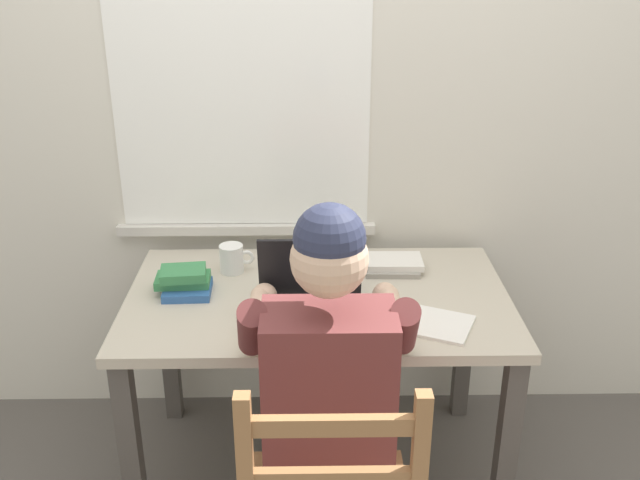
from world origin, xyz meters
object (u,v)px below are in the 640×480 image
object	(u,v)px
coffee_mug_dark	(331,269)
landscape_photo_print	(439,319)
coffee_mug_white	(232,259)
seated_person	(328,382)
desk	(318,321)
book_stack_main	(393,265)
book_stack_side	(185,282)
laptop	(310,300)
computer_mouse	(382,316)

from	to	relation	value
coffee_mug_dark	landscape_photo_print	distance (m)	0.42
coffee_mug_white	landscape_photo_print	bearing A→B (deg)	-27.56
coffee_mug_dark	landscape_photo_print	world-z (taller)	coffee_mug_dark
seated_person	landscape_photo_print	xyz separation A→B (m)	(0.35, 0.28, 0.03)
desk	coffee_mug_white	world-z (taller)	coffee_mug_white
seated_person	coffee_mug_white	xyz separation A→B (m)	(-0.32, 0.63, 0.08)
coffee_mug_dark	book_stack_main	bearing A→B (deg)	22.41
desk	book_stack_side	size ratio (longest dim) A/B	6.71
laptop	book_stack_side	size ratio (longest dim) A/B	1.75
seated_person	book_stack_main	size ratio (longest dim) A/B	6.05
desk	laptop	size ratio (longest dim) A/B	3.83
book_stack_main	book_stack_side	distance (m)	0.73
seated_person	laptop	bearing A→B (deg)	98.20
desk	computer_mouse	distance (m)	0.29
desk	coffee_mug_dark	bearing A→B (deg)	64.66
seated_person	laptop	distance (m)	0.33
desk	laptop	bearing A→B (deg)	-100.57
laptop	coffee_mug_white	world-z (taller)	laptop
computer_mouse	book_stack_side	world-z (taller)	book_stack_side
laptop	book_stack_side	bearing A→B (deg)	158.69
laptop	book_stack_side	world-z (taller)	laptop
seated_person	coffee_mug_white	size ratio (longest dim) A/B	10.25
laptop	computer_mouse	distance (m)	0.23
desk	coffee_mug_white	distance (m)	0.38
coffee_mug_white	coffee_mug_dark	bearing A→B (deg)	-14.32
seated_person	landscape_photo_print	world-z (taller)	seated_person
desk	book_stack_side	world-z (taller)	book_stack_side
book_stack_side	landscape_photo_print	size ratio (longest dim) A/B	1.45
desk	book_stack_main	bearing A→B (deg)	34.87
seated_person	coffee_mug_dark	size ratio (longest dim) A/B	10.28
computer_mouse	landscape_photo_print	distance (m)	0.18
seated_person	laptop	world-z (taller)	seated_person
coffee_mug_white	coffee_mug_dark	world-z (taller)	coffee_mug_white
desk	book_stack_side	distance (m)	0.46
seated_person	coffee_mug_dark	world-z (taller)	seated_person
desk	laptop	distance (m)	0.21
coffee_mug_white	landscape_photo_print	world-z (taller)	coffee_mug_white
desk	coffee_mug_dark	xyz separation A→B (m)	(0.05, 0.10, 0.15)
laptop	computer_mouse	world-z (taller)	laptop
coffee_mug_dark	seated_person	bearing A→B (deg)	-92.61
coffee_mug_dark	laptop	bearing A→B (deg)	-107.00
landscape_photo_print	book_stack_main	bearing A→B (deg)	124.58
computer_mouse	book_stack_side	distance (m)	0.67
desk	book_stack_main	xyz separation A→B (m)	(0.27, 0.19, 0.12)
book_stack_main	landscape_photo_print	world-z (taller)	book_stack_main
book_stack_main	seated_person	bearing A→B (deg)	-111.35
landscape_photo_print	laptop	bearing A→B (deg)	-166.50
book_stack_main	landscape_photo_print	distance (m)	0.37
computer_mouse	coffee_mug_white	world-z (taller)	coffee_mug_white
coffee_mug_white	book_stack_main	xyz separation A→B (m)	(0.57, 0.00, -0.03)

